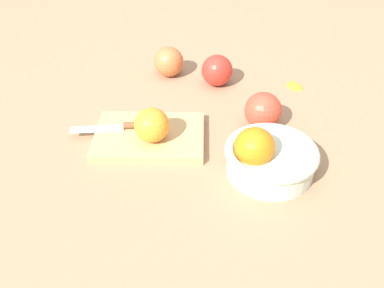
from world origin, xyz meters
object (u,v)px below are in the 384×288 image
cutting_board (149,137)px  apple_mid_left (263,111)px  orange_on_board (152,125)px  knife (118,127)px  apple_front_center (217,70)px  apple_front_right (169,62)px  bowl (268,157)px

cutting_board → apple_mid_left: size_ratio=2.82×
orange_on_board → apple_mid_left: bearing=-153.6°
knife → apple_mid_left: apple_mid_left is taller
cutting_board → apple_front_center: (-0.11, -0.25, 0.03)m
apple_front_right → bowl: bearing=126.7°
knife → apple_mid_left: (-0.29, -0.08, 0.02)m
apple_mid_left → apple_front_center: bearing=-55.0°
bowl → apple_front_right: bearing=-53.3°
apple_front_center → orange_on_board: bearing=70.1°
bowl → orange_on_board: 0.23m
orange_on_board → knife: 0.09m
cutting_board → apple_front_center: bearing=-113.6°
bowl → orange_on_board: (0.23, -0.04, 0.02)m
knife → apple_front_center: bearing=-125.6°
orange_on_board → apple_front_right: 0.30m
bowl → apple_front_center: bowl is taller
apple_front_center → cutting_board: bearing=66.4°
apple_front_right → orange_on_board: bearing=95.3°
apple_mid_left → knife: bearing=15.5°
apple_front_right → cutting_board: bearing=93.2°
cutting_board → apple_mid_left: 0.25m
cutting_board → orange_on_board: bearing=122.6°
apple_mid_left → apple_front_center: 0.20m
apple_front_center → apple_front_right: size_ratio=1.02×
knife → apple_front_center: apple_front_center is taller
apple_front_right → apple_front_center: bearing=167.5°
orange_on_board → bowl: bearing=169.2°
orange_on_board → apple_front_right: orange_on_board is taller
apple_mid_left → apple_front_center: apple_mid_left is taller
cutting_board → knife: bearing=-5.0°
bowl → cutting_board: (0.24, -0.06, -0.03)m
cutting_board → apple_front_right: bearing=-86.8°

